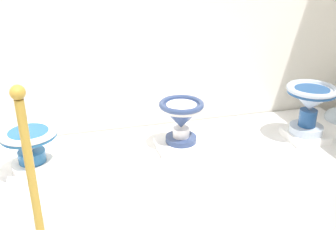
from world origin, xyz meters
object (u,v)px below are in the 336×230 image
object	(u,v)px
plinth_block_slender_white	(35,172)
plinth_block_central_ornate	(305,136)
antique_toilet_central_ornate	(310,101)
antique_toilet_slender_white	(30,142)
antique_toilet_leftmost	(181,116)
plinth_block_leftmost	(181,145)

from	to	relation	value
plinth_block_slender_white	plinth_block_central_ornate	distance (m)	2.06
plinth_block_slender_white	antique_toilet_central_ornate	world-z (taller)	antique_toilet_central_ornate
antique_toilet_slender_white	plinth_block_central_ornate	size ratio (longest dim) A/B	1.26
antique_toilet_central_ornate	antique_toilet_leftmost	bearing A→B (deg)	173.16
plinth_block_slender_white	antique_toilet_slender_white	size ratio (longest dim) A/B	0.93
antique_toilet_leftmost	antique_toilet_central_ornate	xyz separation A→B (m)	(1.00, -0.12, 0.06)
plinth_block_leftmost	antique_toilet_leftmost	xyz separation A→B (m)	(0.00, 0.00, 0.24)
plinth_block_leftmost	plinth_block_central_ornate	distance (m)	1.01
antique_toilet_leftmost	plinth_block_central_ornate	bearing A→B (deg)	-6.84
antique_toilet_slender_white	plinth_block_central_ornate	world-z (taller)	antique_toilet_slender_white
plinth_block_slender_white	antique_toilet_central_ornate	bearing A→B (deg)	0.40
antique_toilet_slender_white	plinth_block_leftmost	distance (m)	1.10
plinth_block_leftmost	plinth_block_central_ornate	xyz separation A→B (m)	(1.00, -0.12, 0.00)
antique_toilet_slender_white	antique_toilet_central_ornate	distance (m)	2.06
plinth_block_central_ornate	antique_toilet_central_ornate	size ratio (longest dim) A/B	0.76
antique_toilet_slender_white	plinth_block_leftmost	size ratio (longest dim) A/B	1.02
plinth_block_central_ornate	plinth_block_slender_white	bearing A→B (deg)	-179.60
antique_toilet_leftmost	plinth_block_central_ornate	world-z (taller)	antique_toilet_leftmost
plinth_block_slender_white	plinth_block_central_ornate	size ratio (longest dim) A/B	1.17
antique_toilet_slender_white	antique_toilet_central_ornate	world-z (taller)	antique_toilet_central_ornate
plinth_block_leftmost	antique_toilet_central_ornate	world-z (taller)	antique_toilet_central_ornate
plinth_block_leftmost	plinth_block_central_ornate	bearing A→B (deg)	-6.84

